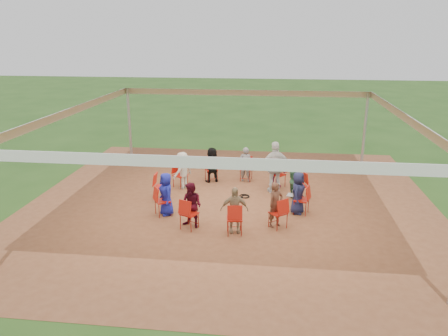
# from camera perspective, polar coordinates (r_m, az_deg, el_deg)

# --- Properties ---
(ground) EXTENTS (80.00, 80.00, 0.00)m
(ground) POSITION_cam_1_polar(r_m,az_deg,el_deg) (14.23, 0.92, -4.53)
(ground) COLOR #254916
(ground) RESTS_ON ground
(dirt_patch) EXTENTS (13.00, 13.00, 0.00)m
(dirt_patch) POSITION_cam_1_polar(r_m,az_deg,el_deg) (14.23, 0.92, -4.51)
(dirt_patch) COLOR brown
(dirt_patch) RESTS_ON ground
(tent) EXTENTS (10.33, 10.33, 3.00)m
(tent) POSITION_cam_1_polar(r_m,az_deg,el_deg) (13.53, 0.97, 4.84)
(tent) COLOR #B2B2B7
(tent) RESTS_ON ground
(chair_0) EXTENTS (0.54, 0.53, 0.90)m
(chair_0) POSITION_cam_1_polar(r_m,az_deg,el_deg) (13.43, 10.09, -4.12)
(chair_0) COLOR red
(chair_0) RESTS_ON ground
(chair_1) EXTENTS (0.54, 0.53, 0.90)m
(chair_1) POSITION_cam_1_polar(r_m,az_deg,el_deg) (14.64, 9.84, -2.28)
(chair_1) COLOR red
(chair_1) RESTS_ON ground
(chair_2) EXTENTS (0.61, 0.61, 0.90)m
(chair_2) POSITION_cam_1_polar(r_m,az_deg,el_deg) (15.65, 7.09, -0.86)
(chair_2) COLOR red
(chair_2) RESTS_ON ground
(chair_3) EXTENTS (0.48, 0.49, 0.90)m
(chair_3) POSITION_cam_1_polar(r_m,az_deg,el_deg) (16.19, 2.92, -0.12)
(chair_3) COLOR red
(chair_3) RESTS_ON ground
(chair_4) EXTENTS (0.57, 0.57, 0.90)m
(chair_4) POSITION_cam_1_polar(r_m,az_deg,el_deg) (16.15, -1.68, -0.15)
(chair_4) COLOR red
(chair_4) RESTS_ON ground
(chair_5) EXTENTS (0.60, 0.59, 0.90)m
(chair_5) POSITION_cam_1_polar(r_m,az_deg,el_deg) (15.53, -5.72, -0.96)
(chair_5) COLOR red
(chair_5) RESTS_ON ground
(chair_6) EXTENTS (0.44, 0.42, 0.90)m
(chair_6) POSITION_cam_1_polar(r_m,az_deg,el_deg) (14.47, -8.19, -2.43)
(chair_6) COLOR red
(chair_6) RESTS_ON ground
(chair_7) EXTENTS (0.60, 0.59, 0.90)m
(chair_7) POSITION_cam_1_polar(r_m,az_deg,el_deg) (13.25, -8.02, -4.30)
(chair_7) COLOR red
(chair_7) RESTS_ON ground
(chair_8) EXTENTS (0.56, 0.57, 0.90)m
(chair_8) POSITION_cam_1_polar(r_m,az_deg,el_deg) (12.28, -4.56, -5.98)
(chair_8) COLOR red
(chair_8) RESTS_ON ground
(chair_9) EXTENTS (0.48, 0.50, 0.90)m
(chair_9) POSITION_cam_1_polar(r_m,az_deg,el_deg) (11.93, 1.37, -6.64)
(chair_9) COLOR red
(chair_9) RESTS_ON ground
(chair_10) EXTENTS (0.61, 0.61, 0.90)m
(chair_10) POSITION_cam_1_polar(r_m,az_deg,el_deg) (12.39, 7.08, -5.85)
(chair_10) COLOR red
(chair_10) RESTS_ON ground
(person_seated_0) EXTENTS (0.52, 0.71, 1.31)m
(person_seated_0) POSITION_cam_1_polar(r_m,az_deg,el_deg) (13.38, 9.64, -3.21)
(person_seated_0) COLOR #1B1F42
(person_seated_0) RESTS_ON ground
(person_seated_1) EXTENTS (0.53, 0.71, 1.31)m
(person_seated_1) POSITION_cam_1_polar(r_m,az_deg,el_deg) (14.53, 9.43, -1.52)
(person_seated_1) COLOR #23452B
(person_seated_1) RESTS_ON ground
(person_seated_2) EXTENTS (0.84, 0.80, 1.31)m
(person_seated_2) POSITION_cam_1_polar(r_m,az_deg,el_deg) (15.50, 6.83, -0.21)
(person_seated_2) COLOR #7D154C
(person_seated_2) RESTS_ON ground
(person_seated_3) EXTENTS (0.52, 0.38, 1.31)m
(person_seated_3) POSITION_cam_1_polar(r_m,az_deg,el_deg) (16.02, 2.84, 0.47)
(person_seated_3) COLOR slate
(person_seated_3) RESTS_ON ground
(person_seated_4) EXTENTS (1.29, 0.92, 1.31)m
(person_seated_4) POSITION_cam_1_polar(r_m,az_deg,el_deg) (15.98, -1.57, 0.44)
(person_seated_4) COLOR black
(person_seated_4) RESTS_ON ground
(person_seated_5) EXTENTS (0.81, 0.94, 1.31)m
(person_seated_5) POSITION_cam_1_polar(r_m,az_deg,el_deg) (15.38, -5.43, -0.30)
(person_seated_5) COLOR #B5B3A1
(person_seated_5) RESTS_ON ground
(person_seated_6) EXTENTS (0.65, 0.73, 1.31)m
(person_seated_6) POSITION_cam_1_polar(r_m,az_deg,el_deg) (13.21, -7.56, -3.38)
(person_seated_6) COLOR #181E98
(person_seated_6) RESTS_ON ground
(person_seated_7) EXTENTS (0.73, 0.60, 1.31)m
(person_seated_7) POSITION_cam_1_polar(r_m,az_deg,el_deg) (12.28, -4.25, -4.90)
(person_seated_7) COLOR #440A18
(person_seated_7) RESTS_ON ground
(person_seated_8) EXTENTS (0.81, 0.50, 1.31)m
(person_seated_8) POSITION_cam_1_polar(r_m,az_deg,el_deg) (11.96, 1.35, -5.48)
(person_seated_8) COLOR #9C815F
(person_seated_8) RESTS_ON ground
(person_seated_9) EXTENTS (0.57, 0.55, 1.31)m
(person_seated_9) POSITION_cam_1_polar(r_m,az_deg,el_deg) (12.39, 6.76, -4.78)
(person_seated_9) COLOR #532F20
(person_seated_9) RESTS_ON ground
(standing_person) EXTENTS (1.16, 0.81, 1.79)m
(standing_person) POSITION_cam_1_polar(r_m,az_deg,el_deg) (14.94, 6.72, 0.09)
(standing_person) COLOR silver
(standing_person) RESTS_ON ground
(cable_coil) EXTENTS (0.46, 0.46, 0.03)m
(cable_coil) POSITION_cam_1_polar(r_m,az_deg,el_deg) (14.70, 2.72, -3.72)
(cable_coil) COLOR black
(cable_coil) RESTS_ON ground
(laptop) EXTENTS (0.31, 0.35, 0.21)m
(laptop) POSITION_cam_1_polar(r_m,az_deg,el_deg) (13.43, 8.94, -3.30)
(laptop) COLOR #B7B7BC
(laptop) RESTS_ON ground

